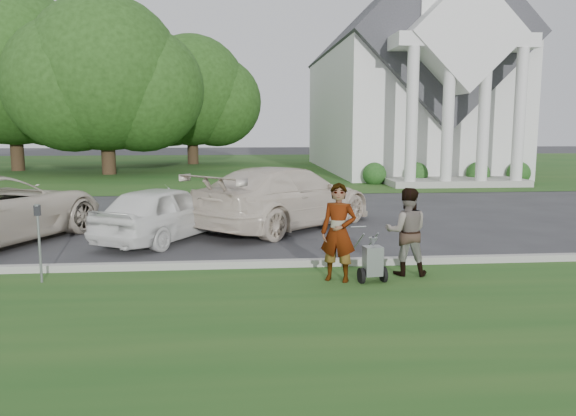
{
  "coord_description": "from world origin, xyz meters",
  "views": [
    {
      "loc": [
        -0.8,
        -9.93,
        2.71
      ],
      "look_at": [
        0.07,
        0.0,
        1.24
      ],
      "focal_mm": 35.0,
      "sensor_mm": 36.0,
      "label": 1
    }
  ],
  "objects": [
    {
      "name": "tree_back",
      "position": [
        -4.01,
        29.99,
        4.73
      ],
      "size": [
        9.61,
        7.6,
        8.89
      ],
      "color": "#332316",
      "rests_on": "ground"
    },
    {
      "name": "grass_strip",
      "position": [
        0.0,
        -3.0,
        0.01
      ],
      "size": [
        80.0,
        7.0,
        0.01
      ],
      "primitive_type": "cube",
      "color": "#1D4B19",
      "rests_on": "ground"
    },
    {
      "name": "tree_far",
      "position": [
        -14.01,
        24.99,
        5.69
      ],
      "size": [
        11.64,
        9.2,
        10.73
      ],
      "color": "#332316",
      "rests_on": "ground"
    },
    {
      "name": "person_left",
      "position": [
        0.9,
        -0.5,
        0.86
      ],
      "size": [
        0.74,
        0.63,
        1.72
      ],
      "primitive_type": "imported",
      "rotation": [
        0.0,
        0.0,
        -0.43
      ],
      "color": "#999999",
      "rests_on": "ground"
    },
    {
      "name": "parking_meter_near",
      "position": [
        -4.23,
        -0.16,
        0.87
      ],
      "size": [
        0.1,
        0.09,
        1.38
      ],
      "color": "gray",
      "rests_on": "ground"
    },
    {
      "name": "person_right",
      "position": [
        2.2,
        -0.2,
        0.8
      ],
      "size": [
        0.87,
        0.73,
        1.59
      ],
      "primitive_type": "imported",
      "rotation": [
        0.0,
        0.0,
        2.97
      ],
      "color": "#999999",
      "rests_on": "ground"
    },
    {
      "name": "car_c",
      "position": [
        0.43,
        4.81,
        0.82
      ],
      "size": [
        5.6,
        5.61,
        1.63
      ],
      "primitive_type": "imported",
      "rotation": [
        0.0,
        0.0,
        2.36
      ],
      "color": "beige",
      "rests_on": "ground"
    },
    {
      "name": "curb",
      "position": [
        0.0,
        0.55,
        0.07
      ],
      "size": [
        80.0,
        0.18,
        0.15
      ],
      "primitive_type": "cube",
      "color": "#9E9E93",
      "rests_on": "ground"
    },
    {
      "name": "ground",
      "position": [
        0.0,
        0.0,
        0.0
      ],
      "size": [
        120.0,
        120.0,
        0.0
      ],
      "primitive_type": "plane",
      "color": "#333335",
      "rests_on": "ground"
    },
    {
      "name": "striping_cart",
      "position": [
        1.48,
        -0.64,
        0.37
      ],
      "size": [
        0.5,
        0.97,
        0.87
      ],
      "rotation": [
        0.0,
        0.0,
        0.12
      ],
      "color": "black",
      "rests_on": "ground"
    },
    {
      "name": "tree_left",
      "position": [
        -8.01,
        21.99,
        5.11
      ],
      "size": [
        10.63,
        8.4,
        9.71
      ],
      "color": "#332316",
      "rests_on": "ground"
    },
    {
      "name": "church",
      "position": [
        9.0,
        23.11,
        5.94
      ],
      "size": [
        9.19,
        19.0,
        24.1
      ],
      "color": "white",
      "rests_on": "ground"
    },
    {
      "name": "church_lawn",
      "position": [
        0.0,
        27.0,
        0.01
      ],
      "size": [
        80.0,
        30.0,
        0.01
      ],
      "primitive_type": "cube",
      "color": "#1D4B19",
      "rests_on": "ground"
    },
    {
      "name": "car_b",
      "position": [
        -2.57,
        3.4,
        0.67
      ],
      "size": [
        3.31,
        4.18,
        1.33
      ],
      "primitive_type": "imported",
      "rotation": [
        0.0,
        0.0,
        2.62
      ],
      "color": "white",
      "rests_on": "ground"
    }
  ]
}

